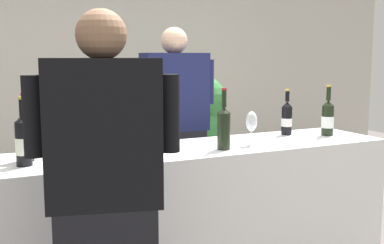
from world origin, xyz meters
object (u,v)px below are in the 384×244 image
at_px(wine_bottle_2, 23,141).
at_px(wine_bottle_7, 90,137).
at_px(wine_bottle_4, 156,126).
at_px(wine_bottle_1, 224,127).
at_px(person_server, 175,147).
at_px(wine_bottle_6, 287,118).
at_px(person_guest, 106,227).
at_px(ice_bucket, 112,130).
at_px(potted_shrub, 200,128).
at_px(wine_glass, 252,123).
at_px(wine_bottle_5, 72,131).
at_px(wine_bottle_0, 26,136).
at_px(wine_bottle_3, 327,118).

relative_size(wine_bottle_2, wine_bottle_7, 0.99).
bearing_deg(wine_bottle_7, wine_bottle_4, 23.60).
distance_m(wine_bottle_1, person_server, 0.84).
distance_m(wine_bottle_6, person_guest, 1.69).
bearing_deg(wine_bottle_1, ice_bucket, 152.91).
relative_size(wine_bottle_6, ice_bucket, 1.44).
xyz_separation_m(wine_bottle_2, ice_bucket, (0.50, 0.23, -0.01)).
relative_size(wine_bottle_7, potted_shrub, 0.26).
xyz_separation_m(wine_glass, potted_shrub, (0.40, 1.51, -0.26)).
distance_m(wine_bottle_1, wine_bottle_5, 0.84).
height_order(wine_bottle_6, wine_glass, wine_bottle_6).
height_order(wine_bottle_2, potted_shrub, potted_shrub).
height_order(wine_bottle_2, wine_glass, wine_bottle_2).
xyz_separation_m(wine_bottle_0, wine_bottle_4, (0.74, 0.11, -0.01)).
distance_m(wine_bottle_5, wine_bottle_7, 0.18).
bearing_deg(wine_glass, potted_shrub, 75.12).
bearing_deg(wine_bottle_2, wine_bottle_5, 35.75).
relative_size(wine_bottle_0, ice_bucket, 1.61).
bearing_deg(wine_bottle_7, wine_bottle_2, -176.30).
height_order(ice_bucket, person_server, person_server).
distance_m(wine_bottle_1, person_guest, 1.03).
distance_m(wine_bottle_1, potted_shrub, 1.68).
height_order(wine_bottle_2, wine_bottle_6, wine_bottle_2).
distance_m(wine_bottle_7, potted_shrub, 2.01).
relative_size(wine_bottle_6, wine_bottle_7, 0.91).
height_order(wine_bottle_5, wine_bottle_7, same).
bearing_deg(wine_bottle_2, potted_shrub, 41.59).
xyz_separation_m(wine_bottle_4, ice_bucket, (-0.26, 0.02, -0.01)).
bearing_deg(wine_bottle_5, person_guest, -92.38).
distance_m(wine_bottle_7, person_guest, 0.68).
xyz_separation_m(wine_bottle_3, wine_bottle_4, (-1.17, 0.14, -0.00)).
height_order(wine_glass, person_server, person_server).
relative_size(wine_bottle_3, wine_bottle_5, 1.00).
relative_size(wine_bottle_4, wine_bottle_6, 0.98).
bearing_deg(ice_bucket, potted_shrub, 46.89).
bearing_deg(wine_bottle_6, wine_bottle_5, -179.66).
relative_size(wine_bottle_1, wine_glass, 1.72).
height_order(wine_bottle_6, potted_shrub, potted_shrub).
distance_m(wine_bottle_4, wine_bottle_7, 0.47).
bearing_deg(person_guest, wine_bottle_4, 57.36).
height_order(wine_bottle_0, wine_bottle_2, wine_bottle_0).
xyz_separation_m(ice_bucket, person_server, (0.61, 0.51, -0.24)).
bearing_deg(person_server, ice_bucket, -139.88).
relative_size(wine_bottle_0, wine_bottle_1, 0.99).
relative_size(wine_bottle_7, wine_glass, 1.66).
height_order(wine_bottle_4, wine_glass, wine_bottle_4).
height_order(wine_bottle_0, potted_shrub, potted_shrub).
bearing_deg(wine_bottle_6, wine_bottle_0, -176.64).
bearing_deg(wine_bottle_5, person_server, 33.21).
bearing_deg(wine_bottle_1, potted_shrub, 68.46).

